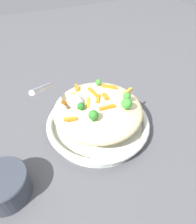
{
  "coord_description": "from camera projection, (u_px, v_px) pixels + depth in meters",
  "views": [
    {
      "loc": [
        -0.36,
        0.17,
        0.43
      ],
      "look_at": [
        0.0,
        0.0,
        0.06
      ],
      "focal_mm": 32.59,
      "sensor_mm": 36.0,
      "label": 1
    }
  ],
  "objects": [
    {
      "name": "companion_bowl",
      "position": [
        4.0,
        185.0,
        0.42
      ],
      "size": [
        0.11,
        0.11,
        0.06
      ],
      "color": "#333842",
      "rests_on": "ground_plane"
    },
    {
      "name": "carrot_piece_9",
      "position": [
        105.0,
        97.0,
        0.52
      ],
      "size": [
        0.03,
        0.01,
        0.01
      ],
      "primitive_type": "cube",
      "rotation": [
        0.0,
        0.0,
        3.06
      ],
      "color": "orange",
      "rests_on": "pasta_mound"
    },
    {
      "name": "carrot_piece_7",
      "position": [
        93.0,
        92.0,
        0.53
      ],
      "size": [
        0.04,
        0.01,
        0.01
      ],
      "primitive_type": "cube",
      "rotation": [
        0.0,
        0.0,
        3.25
      ],
      "color": "orange",
      "rests_on": "pasta_mound"
    },
    {
      "name": "carrot_piece_8",
      "position": [
        107.0,
        107.0,
        0.49
      ],
      "size": [
        0.01,
        0.04,
        0.01
      ],
      "primitive_type": "cube",
      "rotation": [
        0.0,
        0.0,
        1.48
      ],
      "color": "orange",
      "rests_on": "pasta_mound"
    },
    {
      "name": "broccoli_floret_3",
      "position": [
        127.0,
        104.0,
        0.49
      ],
      "size": [
        0.03,
        0.03,
        0.03
      ],
      "color": "#377928",
      "rests_on": "pasta_mound"
    },
    {
      "name": "carrot_piece_4",
      "position": [
        127.0,
        91.0,
        0.54
      ],
      "size": [
        0.02,
        0.03,
        0.01
      ],
      "primitive_type": "cube",
      "rotation": [
        0.0,
        0.0,
        2.01
      ],
      "color": "orange",
      "rests_on": "pasta_mound"
    },
    {
      "name": "carrot_piece_1",
      "position": [
        67.0,
        103.0,
        0.51
      ],
      "size": [
        0.02,
        0.03,
        0.01
      ],
      "primitive_type": "cube",
      "rotation": [
        0.0,
        0.0,
        1.06
      ],
      "color": "orange",
      "rests_on": "pasta_mound"
    },
    {
      "name": "broccoli_floret_0",
      "position": [
        93.0,
        115.0,
        0.45
      ],
      "size": [
        0.02,
        0.02,
        0.03
      ],
      "color": "#296820",
      "rests_on": "pasta_mound"
    },
    {
      "name": "broccoli_floret_2",
      "position": [
        81.0,
        106.0,
        0.48
      ],
      "size": [
        0.02,
        0.02,
        0.02
      ],
      "color": "#205B1C",
      "rests_on": "pasta_mound"
    },
    {
      "name": "carrot_piece_5",
      "position": [
        70.0,
        119.0,
        0.47
      ],
      "size": [
        0.02,
        0.03,
        0.01
      ],
      "primitive_type": "cube",
      "rotation": [
        0.0,
        0.0,
        4.42
      ],
      "color": "orange",
      "rests_on": "pasta_mound"
    },
    {
      "name": "broccoli_floret_4",
      "position": [
        127.0,
        96.0,
        0.51
      ],
      "size": [
        0.02,
        0.02,
        0.03
      ],
      "color": "#377928",
      "rests_on": "pasta_mound"
    },
    {
      "name": "carrot_piece_0",
      "position": [
        97.0,
        100.0,
        0.51
      ],
      "size": [
        0.03,
        0.02,
        0.01
      ],
      "primitive_type": "cube",
      "rotation": [
        0.0,
        0.0,
        2.58
      ],
      "color": "orange",
      "rests_on": "pasta_mound"
    },
    {
      "name": "pasta_mound",
      "position": [
        98.0,
        110.0,
        0.54
      ],
      "size": [
        0.24,
        0.24,
        0.07
      ],
      "primitive_type": "ellipsoid",
      "color": "beige",
      "rests_on": "serving_bowl"
    },
    {
      "name": "carrot_piece_2",
      "position": [
        89.0,
        104.0,
        0.5
      ],
      "size": [
        0.04,
        0.02,
        0.01
      ],
      "primitive_type": "cube",
      "rotation": [
        0.0,
        0.0,
        5.78
      ],
      "color": "orange",
      "rests_on": "pasta_mound"
    },
    {
      "name": "serving_bowl",
      "position": [
        98.0,
        124.0,
        0.57
      ],
      "size": [
        0.28,
        0.28,
        0.04
      ],
      "color": "silver",
      "rests_on": "ground_plane"
    },
    {
      "name": "carrot_piece_10",
      "position": [
        77.0,
        88.0,
        0.56
      ],
      "size": [
        0.03,
        0.01,
        0.01
      ],
      "primitive_type": "cube",
      "rotation": [
        0.0,
        0.0,
        2.93
      ],
      "color": "orange",
      "rests_on": "pasta_mound"
    },
    {
      "name": "broccoli_floret_1",
      "position": [
        98.0,
        82.0,
        0.56
      ],
      "size": [
        0.02,
        0.02,
        0.02
      ],
      "color": "#377928",
      "rests_on": "pasta_mound"
    },
    {
      "name": "ground_plane",
      "position": [
        98.0,
        129.0,
        0.58
      ],
      "size": [
        2.4,
        2.4,
        0.0
      ],
      "primitive_type": "plane",
      "color": "#4C4C51"
    },
    {
      "name": "carrot_piece_6",
      "position": [
        109.0,
        87.0,
        0.56
      ],
      "size": [
        0.03,
        0.04,
        0.01
      ],
      "primitive_type": "cube",
      "rotation": [
        0.0,
        0.0,
        0.93
      ],
      "color": "orange",
      "rests_on": "pasta_mound"
    },
    {
      "name": "serving_spoon",
      "position": [
        63.0,
        96.0,
        0.49
      ],
      "size": [
        0.14,
        0.12,
        0.09
      ],
      "color": "#B7B7BC",
      "rests_on": "pasta_mound"
    },
    {
      "name": "carrot_piece_3",
      "position": [
        71.0,
        98.0,
        0.52
      ],
      "size": [
        0.03,
        0.03,
        0.01
      ],
      "primitive_type": "cube",
      "rotation": [
        0.0,
        0.0,
        2.33
      ],
      "color": "orange",
      "rests_on": "pasta_mound"
    }
  ]
}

